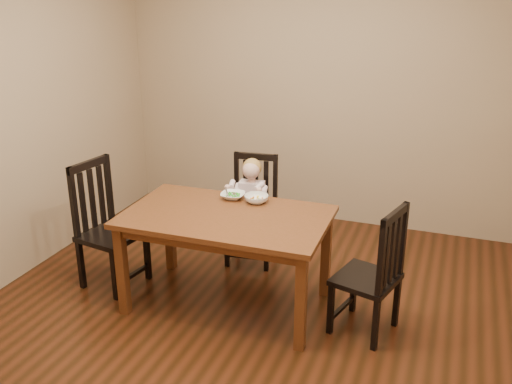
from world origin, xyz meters
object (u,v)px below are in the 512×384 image
(chair_right, at_px, (373,274))
(toddler, at_px, (251,200))
(dining_table, at_px, (226,225))
(bowl_veg, at_px, (256,199))
(chair_left, at_px, (107,227))
(chair_child, at_px, (253,211))
(bowl_peas, at_px, (233,196))

(chair_right, bearing_deg, toddler, 72.87)
(dining_table, distance_m, bowl_veg, 0.34)
(chair_left, height_order, toddler, chair_left)
(dining_table, height_order, bowl_veg, bowl_veg)
(chair_child, height_order, toddler, chair_child)
(dining_table, bearing_deg, bowl_peas, 103.61)
(chair_left, distance_m, chair_right, 2.09)
(chair_right, distance_m, bowl_veg, 1.04)
(chair_child, xyz_separation_m, chair_left, (-0.93, -0.80, 0.04))
(dining_table, distance_m, chair_child, 0.81)
(toddler, xyz_separation_m, bowl_peas, (0.01, -0.42, 0.19))
(chair_right, height_order, bowl_peas, chair_right)
(chair_right, bearing_deg, bowl_peas, 90.11)
(chair_child, distance_m, bowl_peas, 0.56)
(dining_table, height_order, chair_right, chair_right)
(chair_left, xyz_separation_m, bowl_peas, (0.94, 0.33, 0.27))
(dining_table, relative_size, chair_right, 1.57)
(chair_child, xyz_separation_m, toddler, (0.01, -0.05, 0.12))
(dining_table, bearing_deg, chair_right, -0.07)
(chair_child, bearing_deg, toddler, 90.00)
(chair_left, distance_m, bowl_peas, 1.04)
(chair_child, bearing_deg, bowl_peas, 85.39)
(chair_right, height_order, bowl_veg, chair_right)
(bowl_peas, relative_size, bowl_veg, 1.00)
(chair_left, relative_size, chair_right, 1.07)
(chair_child, distance_m, toddler, 0.13)
(dining_table, xyz_separation_m, bowl_peas, (-0.08, 0.31, 0.11))
(chair_child, height_order, chair_left, chair_left)
(chair_child, height_order, bowl_veg, chair_child)
(toddler, distance_m, bowl_peas, 0.46)
(chair_right, bearing_deg, dining_table, 105.32)
(chair_child, relative_size, bowl_peas, 5.07)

